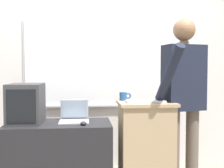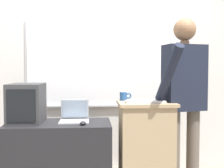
{
  "view_description": "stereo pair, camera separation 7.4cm",
  "coord_description": "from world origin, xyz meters",
  "px_view_note": "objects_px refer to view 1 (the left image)",
  "views": [
    {
      "loc": [
        -0.27,
        -2.41,
        1.28
      ],
      "look_at": [
        -0.0,
        0.38,
        1.14
      ],
      "focal_mm": 45.0,
      "sensor_mm": 36.0,
      "label": 1
    },
    {
      "loc": [
        -0.2,
        -2.42,
        1.28
      ],
      "look_at": [
        -0.0,
        0.38,
        1.14
      ],
      "focal_mm": 45.0,
      "sensor_mm": 36.0,
      "label": 2
    }
  ],
  "objects_px": {
    "side_desk": "(59,160)",
    "computer_mouse_by_laptop": "(83,123)",
    "wireless_keyboard": "(145,102)",
    "lectern_podium": "(146,149)",
    "person_presenter": "(184,93)",
    "laptop": "(74,115)",
    "crt_monitor": "(26,103)",
    "coffee_mug": "(124,96)"
  },
  "relations": [
    {
      "from": "lectern_podium",
      "to": "wireless_keyboard",
      "type": "relative_size",
      "value": 2.52
    },
    {
      "from": "side_desk",
      "to": "wireless_keyboard",
      "type": "distance_m",
      "value": 1.04
    },
    {
      "from": "lectern_podium",
      "to": "person_presenter",
      "type": "distance_m",
      "value": 0.68
    },
    {
      "from": "wireless_keyboard",
      "to": "coffee_mug",
      "type": "xyz_separation_m",
      "value": [
        -0.18,
        0.21,
        0.03
      ]
    },
    {
      "from": "wireless_keyboard",
      "to": "side_desk",
      "type": "bearing_deg",
      "value": 171.8
    },
    {
      "from": "laptop",
      "to": "computer_mouse_by_laptop",
      "type": "relative_size",
      "value": 2.93
    },
    {
      "from": "lectern_podium",
      "to": "computer_mouse_by_laptop",
      "type": "xyz_separation_m",
      "value": [
        -0.62,
        -0.07,
        0.29
      ]
    },
    {
      "from": "computer_mouse_by_laptop",
      "to": "crt_monitor",
      "type": "height_order",
      "value": "crt_monitor"
    },
    {
      "from": "side_desk",
      "to": "wireless_keyboard",
      "type": "bearing_deg",
      "value": -8.2
    },
    {
      "from": "side_desk",
      "to": "crt_monitor",
      "type": "xyz_separation_m",
      "value": [
        -0.32,
        0.04,
        0.57
      ]
    },
    {
      "from": "lectern_podium",
      "to": "wireless_keyboard",
      "type": "height_order",
      "value": "wireless_keyboard"
    },
    {
      "from": "person_presenter",
      "to": "laptop",
      "type": "distance_m",
      "value": 1.13
    },
    {
      "from": "computer_mouse_by_laptop",
      "to": "crt_monitor",
      "type": "relative_size",
      "value": 0.23
    },
    {
      "from": "lectern_podium",
      "to": "person_presenter",
      "type": "bearing_deg",
      "value": 2.66
    },
    {
      "from": "lectern_podium",
      "to": "side_desk",
      "type": "bearing_deg",
      "value": 175.62
    },
    {
      "from": "wireless_keyboard",
      "to": "lectern_podium",
      "type": "bearing_deg",
      "value": 72.58
    },
    {
      "from": "laptop",
      "to": "wireless_keyboard",
      "type": "bearing_deg",
      "value": -16.48
    },
    {
      "from": "side_desk",
      "to": "crt_monitor",
      "type": "relative_size",
      "value": 2.36
    },
    {
      "from": "side_desk",
      "to": "computer_mouse_by_laptop",
      "type": "bearing_deg",
      "value": -29.17
    },
    {
      "from": "side_desk",
      "to": "crt_monitor",
      "type": "height_order",
      "value": "crt_monitor"
    },
    {
      "from": "crt_monitor",
      "to": "lectern_podium",
      "type": "bearing_deg",
      "value": -5.02
    },
    {
      "from": "wireless_keyboard",
      "to": "coffee_mug",
      "type": "height_order",
      "value": "coffee_mug"
    },
    {
      "from": "wireless_keyboard",
      "to": "coffee_mug",
      "type": "bearing_deg",
      "value": 131.06
    },
    {
      "from": "person_presenter",
      "to": "laptop",
      "type": "height_order",
      "value": "person_presenter"
    },
    {
      "from": "laptop",
      "to": "coffee_mug",
      "type": "xyz_separation_m",
      "value": [
        0.51,
        0.01,
        0.18
      ]
    },
    {
      "from": "person_presenter",
      "to": "side_desk",
      "type": "bearing_deg",
      "value": 165.44
    },
    {
      "from": "side_desk",
      "to": "person_presenter",
      "type": "height_order",
      "value": "person_presenter"
    },
    {
      "from": "laptop",
      "to": "coffee_mug",
      "type": "height_order",
      "value": "coffee_mug"
    },
    {
      "from": "computer_mouse_by_laptop",
      "to": "coffee_mug",
      "type": "height_order",
      "value": "coffee_mug"
    },
    {
      "from": "laptop",
      "to": "lectern_podium",
      "type": "bearing_deg",
      "value": -11.87
    },
    {
      "from": "computer_mouse_by_laptop",
      "to": "coffee_mug",
      "type": "relative_size",
      "value": 0.82
    },
    {
      "from": "wireless_keyboard",
      "to": "crt_monitor",
      "type": "height_order",
      "value": "crt_monitor"
    },
    {
      "from": "lectern_podium",
      "to": "crt_monitor",
      "type": "xyz_separation_m",
      "value": [
        -1.18,
        0.1,
        0.47
      ]
    },
    {
      "from": "side_desk",
      "to": "computer_mouse_by_laptop",
      "type": "distance_m",
      "value": 0.48
    },
    {
      "from": "crt_monitor",
      "to": "coffee_mug",
      "type": "height_order",
      "value": "crt_monitor"
    },
    {
      "from": "computer_mouse_by_laptop",
      "to": "crt_monitor",
      "type": "distance_m",
      "value": 0.61
    },
    {
      "from": "side_desk",
      "to": "laptop",
      "type": "xyz_separation_m",
      "value": [
        0.15,
        0.08,
        0.44
      ]
    },
    {
      "from": "crt_monitor",
      "to": "wireless_keyboard",
      "type": "bearing_deg",
      "value": -7.8
    },
    {
      "from": "crt_monitor",
      "to": "computer_mouse_by_laptop",
      "type": "bearing_deg",
      "value": -17.08
    },
    {
      "from": "wireless_keyboard",
      "to": "crt_monitor",
      "type": "distance_m",
      "value": 1.17
    },
    {
      "from": "wireless_keyboard",
      "to": "computer_mouse_by_laptop",
      "type": "relative_size",
      "value": 3.81
    },
    {
      "from": "side_desk",
      "to": "coffee_mug",
      "type": "relative_size",
      "value": 8.38
    }
  ]
}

